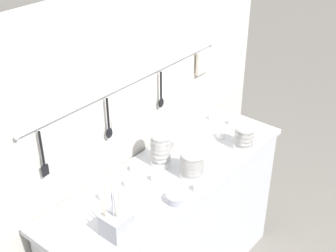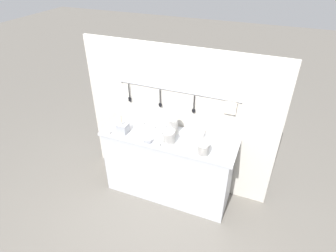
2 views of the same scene
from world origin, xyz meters
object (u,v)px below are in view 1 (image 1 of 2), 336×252
Objects in this scene: bowl_stack_wide_centre at (192,163)px; cup_edge_far at (220,135)px; cup_edge_near at (129,183)px; cup_front_right at (103,196)px; bowl_stack_short_front at (244,136)px; steel_mixing_bowl at (176,198)px; cup_back_left at (134,168)px; cutlery_caddy at (116,224)px; cup_by_caddy at (198,188)px; bowl_stack_tall_left at (161,148)px; cup_mid_row at (232,122)px; plate_stack at (184,138)px; cup_beside_plates at (155,177)px; cup_centre at (213,117)px.

bowl_stack_wide_centre reaches higher than cup_edge_far.
cup_edge_near is 0.16m from cup_front_right.
cup_front_right is at bearing 161.09° from bowl_stack_short_front.
steel_mixing_bowl reaches higher than cup_back_left.
steel_mixing_bowl is 2.14× the size of cup_back_left.
cutlery_caddy is 5.73× the size of cup_by_caddy.
cutlery_caddy is at bearing -179.47° from bowl_stack_wide_centre.
bowl_stack_tall_left is at bearing 97.13° from bowl_stack_wide_centre.
bowl_stack_tall_left reaches higher than cup_mid_row.
plate_stack reaches higher than cup_edge_far.
cup_by_caddy is (-0.31, -0.33, -0.02)m from plate_stack.
bowl_stack_tall_left is 0.96× the size of plate_stack.
cup_beside_plates is 0.30m from cup_front_right.
cup_back_left is at bearing 93.55° from cup_beside_plates.
bowl_stack_wide_centre reaches higher than bowl_stack_short_front.
cup_by_caddy is 0.48m from cup_front_right.
cup_by_caddy is 0.72m from cup_mid_row.
cup_beside_plates is at bearing -86.45° from cup_back_left.
bowl_stack_wide_centre is 0.58m from cutlery_caddy.
cup_back_left is 0.78m from cup_mid_row.
cup_edge_far is at bearing -8.30° from cup_front_right.
cutlery_caddy is at bearing -163.64° from plate_stack.
cup_mid_row is (0.18, 0.03, 0.00)m from cup_edge_far.
cup_by_caddy is at bearing -42.64° from cup_front_right.
steel_mixing_bowl reaches higher than cup_front_right.
cup_centre is 0.74m from cup_back_left.
bowl_stack_short_front reaches higher than cup_edge_near.
cutlery_caddy is 0.49m from cup_back_left.
bowl_stack_tall_left reaches higher than bowl_stack_short_front.
plate_stack reaches higher than cup_edge_near.
steel_mixing_bowl is 0.37× the size of cutlery_caddy.
cup_beside_plates is 0.15m from cup_edge_near.
bowl_stack_short_front is 1.54× the size of steel_mixing_bowl.
cup_mid_row is (0.37, -0.10, -0.02)m from plate_stack.
bowl_stack_tall_left reaches higher than cup_beside_plates.
cutlery_caddy is at bearing -174.09° from cup_edge_far.
cutlery_caddy is at bearing -173.51° from cup_mid_row.
cup_mid_row is (0.63, -0.07, -0.09)m from bowl_stack_tall_left.
cup_beside_plates is 1.00× the size of cup_edge_near.
cup_edge_near is (-0.70, 0.27, -0.06)m from bowl_stack_short_front.
cup_front_right is 1.05m from cup_mid_row.
cup_edge_near is (-0.26, -0.00, -0.09)m from bowl_stack_tall_left.
cup_back_left is (0.41, 0.27, -0.04)m from cutlery_caddy.
cup_front_right is (0.14, 0.23, -0.04)m from cutlery_caddy.
bowl_stack_tall_left is at bearing 53.49° from steel_mixing_bowl.
cup_by_caddy is 1.00× the size of cup_mid_row.
bowl_stack_tall_left is 2.09× the size of steel_mixing_bowl.
cup_by_caddy and cup_mid_row have the same top height.
cup_mid_row is (0.03, -0.13, 0.00)m from cup_centre.
cutlery_caddy is 5.73× the size of cup_mid_row.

